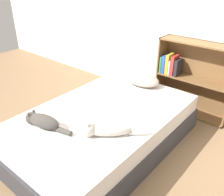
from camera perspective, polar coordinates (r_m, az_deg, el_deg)
ground_plane at (r=2.83m, az=-1.99°, el=-10.70°), size 8.00×8.00×0.00m
wall_back at (r=3.47m, az=14.83°, el=18.57°), size 8.00×0.06×2.50m
bed at (r=2.70m, az=-2.07°, el=-7.16°), size 1.26×2.01×0.43m
pillow at (r=3.17m, az=6.70°, el=4.29°), size 0.49×0.31×0.14m
cat_light at (r=2.21m, az=-2.15°, el=-7.11°), size 0.50×0.45×0.17m
cat_dark at (r=2.41m, az=-15.72°, el=-5.07°), size 0.50×0.21×0.14m
bookshelf at (r=3.41m, az=17.78°, el=4.80°), size 0.98×0.26×0.96m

